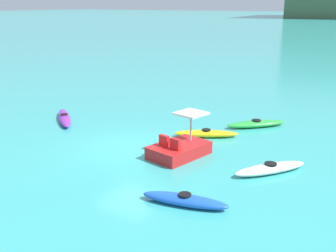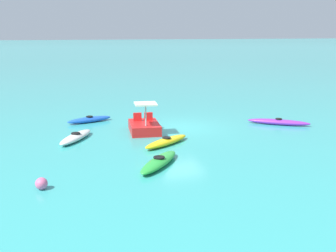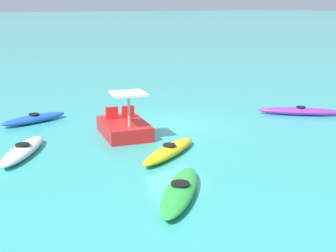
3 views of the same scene
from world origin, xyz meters
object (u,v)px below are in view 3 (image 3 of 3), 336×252
object	(u,v)px
kayak_white	(23,150)
kayak_green	(180,191)
kayak_blue	(34,119)
kayak_purple	(300,111)
kayak_yellow	(169,151)
pedal_boat_red	(124,126)

from	to	relation	value
kayak_white	kayak_green	distance (m)	5.69
kayak_blue	kayak_purple	size ratio (longest dim) A/B	0.91
kayak_yellow	kayak_purple	bearing A→B (deg)	-167.15
kayak_white	kayak_yellow	world-z (taller)	same
kayak_yellow	pedal_boat_red	distance (m)	2.74
kayak_green	pedal_boat_red	distance (m)	5.59
kayak_green	kayak_yellow	xyz separation A→B (m)	(-1.33, -2.76, -0.00)
kayak_blue	kayak_green	bearing A→B (deg)	97.93
kayak_white	kayak_blue	distance (m)	4.03
kayak_purple	pedal_boat_red	size ratio (longest dim) A/B	1.16
kayak_green	pedal_boat_red	bearing A→B (deg)	-101.16
kayak_yellow	kayak_green	bearing A→B (deg)	64.29
kayak_white	kayak_purple	size ratio (longest dim) A/B	0.91
pedal_boat_red	kayak_purple	bearing A→B (deg)	172.46
kayak_purple	pedal_boat_red	bearing A→B (deg)	-7.54
kayak_green	kayak_purple	xyz separation A→B (m)	(-8.79, -4.46, -0.00)
kayak_white	kayak_yellow	xyz separation A→B (m)	(-3.88, 2.33, -0.00)
kayak_purple	pedal_boat_red	world-z (taller)	pedal_boat_red
kayak_blue	kayak_purple	xyz separation A→B (m)	(-10.03, 4.44, -0.00)
kayak_green	kayak_purple	world-z (taller)	same
kayak_white	kayak_purple	xyz separation A→B (m)	(-11.34, 0.63, -0.00)
kayak_blue	pedal_boat_red	world-z (taller)	pedal_boat_red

